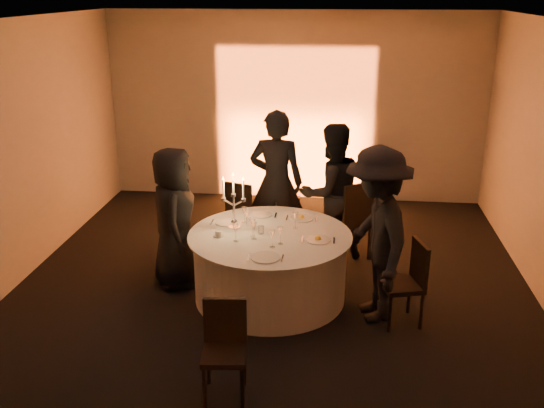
# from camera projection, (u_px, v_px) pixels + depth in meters

# --- Properties ---
(floor) EXTENTS (7.00, 7.00, 0.00)m
(floor) POSITION_uv_depth(u_px,v_px,m) (270.00, 297.00, 6.88)
(floor) COLOR black
(floor) RESTS_ON ground
(ceiling) EXTENTS (7.00, 7.00, 0.00)m
(ceiling) POSITION_uv_depth(u_px,v_px,m) (270.00, 22.00, 5.86)
(ceiling) COLOR white
(ceiling) RESTS_ON wall_back
(wall_back) EXTENTS (7.00, 0.00, 7.00)m
(wall_back) POSITION_uv_depth(u_px,v_px,m) (295.00, 108.00, 9.64)
(wall_back) COLOR #B6B1A9
(wall_back) RESTS_ON floor
(wall_front) EXTENTS (7.00, 0.00, 7.00)m
(wall_front) POSITION_uv_depth(u_px,v_px,m) (192.00, 364.00, 3.10)
(wall_front) COLOR #B6B1A9
(wall_front) RESTS_ON floor
(wall_left) EXTENTS (0.00, 7.00, 7.00)m
(wall_left) POSITION_uv_depth(u_px,v_px,m) (0.00, 162.00, 6.69)
(wall_left) COLOR #B6B1A9
(wall_left) RESTS_ON floor
(uplighter_fixture) EXTENTS (0.25, 0.12, 0.10)m
(uplighter_fixture) POSITION_uv_depth(u_px,v_px,m) (292.00, 200.00, 9.86)
(uplighter_fixture) COLOR black
(uplighter_fixture) RESTS_ON floor
(banquet_table) EXTENTS (1.80, 1.80, 0.77)m
(banquet_table) POSITION_uv_depth(u_px,v_px,m) (270.00, 266.00, 6.75)
(banquet_table) COLOR black
(banquet_table) RESTS_ON floor
(chair_left) EXTENTS (0.51, 0.51, 0.85)m
(chair_left) POSITION_uv_depth(u_px,v_px,m) (171.00, 230.00, 7.53)
(chair_left) COLOR black
(chair_left) RESTS_ON floor
(chair_back_left) EXTENTS (0.50, 0.50, 0.89)m
(chair_back_left) POSITION_uv_depth(u_px,v_px,m) (242.00, 209.00, 8.14)
(chair_back_left) COLOR black
(chair_back_left) RESTS_ON floor
(chair_back_right) EXTENTS (0.65, 0.65, 1.06)m
(chair_back_right) POSITION_uv_depth(u_px,v_px,m) (353.00, 216.00, 7.62)
(chair_back_right) COLOR black
(chair_back_right) RESTS_ON floor
(chair_right) EXTENTS (0.48, 0.48, 0.89)m
(chair_right) POSITION_uv_depth(u_px,v_px,m) (409.00, 278.00, 6.21)
(chair_right) COLOR black
(chair_right) RESTS_ON floor
(chair_front) EXTENTS (0.41, 0.41, 0.85)m
(chair_front) POSITION_uv_depth(u_px,v_px,m) (225.00, 343.00, 5.13)
(chair_front) COLOR black
(chair_front) RESTS_ON floor
(guest_left) EXTENTS (0.68, 0.90, 1.65)m
(guest_left) POSITION_uv_depth(u_px,v_px,m) (174.00, 218.00, 6.94)
(guest_left) COLOR black
(guest_left) RESTS_ON floor
(guest_back_left) EXTENTS (0.71, 0.49, 1.89)m
(guest_back_left) POSITION_uv_depth(u_px,v_px,m) (276.00, 182.00, 7.78)
(guest_back_left) COLOR black
(guest_back_left) RESTS_ON floor
(guest_back_right) EXTENTS (1.08, 1.00, 1.77)m
(guest_back_right) POSITION_uv_depth(u_px,v_px,m) (331.00, 193.00, 7.59)
(guest_back_right) COLOR black
(guest_back_right) RESTS_ON floor
(guest_right) EXTENTS (0.96, 1.33, 1.86)m
(guest_right) POSITION_uv_depth(u_px,v_px,m) (376.00, 235.00, 6.18)
(guest_right) COLOR black
(guest_right) RESTS_ON floor
(plate_left) EXTENTS (0.36, 0.26, 0.01)m
(plate_left) POSITION_uv_depth(u_px,v_px,m) (227.00, 222.00, 6.93)
(plate_left) COLOR silver
(plate_left) RESTS_ON banquet_table
(plate_back_left) EXTENTS (0.36, 0.25, 0.01)m
(plate_back_left) POSITION_uv_depth(u_px,v_px,m) (261.00, 215.00, 7.17)
(plate_back_left) COLOR silver
(plate_back_left) RESTS_ON banquet_table
(plate_back_right) EXTENTS (0.35, 0.27, 0.08)m
(plate_back_right) POSITION_uv_depth(u_px,v_px,m) (302.00, 217.00, 7.05)
(plate_back_right) COLOR silver
(plate_back_right) RESTS_ON banquet_table
(plate_right) EXTENTS (0.36, 0.27, 0.08)m
(plate_right) POSITION_uv_depth(u_px,v_px,m) (318.00, 239.00, 6.45)
(plate_right) COLOR silver
(plate_right) RESTS_ON banquet_table
(plate_front) EXTENTS (0.36, 0.30, 0.01)m
(plate_front) POSITION_uv_depth(u_px,v_px,m) (265.00, 257.00, 6.04)
(plate_front) COLOR silver
(plate_front) RESTS_ON banquet_table
(coffee_cup) EXTENTS (0.11, 0.11, 0.07)m
(coffee_cup) POSITION_uv_depth(u_px,v_px,m) (218.00, 234.00, 6.56)
(coffee_cup) COLOR silver
(coffee_cup) RESTS_ON banquet_table
(candelabra) EXTENTS (0.27, 0.13, 0.65)m
(candelabra) POSITION_uv_depth(u_px,v_px,m) (234.00, 209.00, 6.71)
(candelabra) COLOR white
(candelabra) RESTS_ON banquet_table
(wine_glass_a) EXTENTS (0.07, 0.07, 0.19)m
(wine_glass_a) POSITION_uv_depth(u_px,v_px,m) (272.00, 235.00, 6.24)
(wine_glass_a) COLOR silver
(wine_glass_a) RESTS_ON banquet_table
(wine_glass_b) EXTENTS (0.07, 0.07, 0.19)m
(wine_glass_b) POSITION_uv_depth(u_px,v_px,m) (244.00, 211.00, 6.90)
(wine_glass_b) COLOR silver
(wine_glass_b) RESTS_ON banquet_table
(wine_glass_c) EXTENTS (0.07, 0.07, 0.19)m
(wine_glass_c) POSITION_uv_depth(u_px,v_px,m) (236.00, 229.00, 6.39)
(wine_glass_c) COLOR silver
(wine_glass_c) RESTS_ON banquet_table
(wine_glass_d) EXTENTS (0.07, 0.07, 0.19)m
(wine_glass_d) POSITION_uv_depth(u_px,v_px,m) (295.00, 217.00, 6.74)
(wine_glass_d) COLOR silver
(wine_glass_d) RESTS_ON banquet_table
(wine_glass_e) EXTENTS (0.07, 0.07, 0.19)m
(wine_glass_e) POSITION_uv_depth(u_px,v_px,m) (253.00, 224.00, 6.52)
(wine_glass_e) COLOR silver
(wine_glass_e) RESTS_ON banquet_table
(wine_glass_f) EXTENTS (0.07, 0.07, 0.19)m
(wine_glass_f) POSITION_uv_depth(u_px,v_px,m) (281.00, 232.00, 6.32)
(wine_glass_f) COLOR silver
(wine_glass_f) RESTS_ON banquet_table
(wine_glass_g) EXTENTS (0.07, 0.07, 0.19)m
(wine_glass_g) POSITION_uv_depth(u_px,v_px,m) (254.00, 227.00, 6.45)
(wine_glass_g) COLOR silver
(wine_glass_g) RESTS_ON banquet_table
(tumbler_a) EXTENTS (0.07, 0.07, 0.09)m
(tumbler_a) POSITION_uv_depth(u_px,v_px,m) (249.00, 222.00, 6.85)
(tumbler_a) COLOR silver
(tumbler_a) RESTS_ON banquet_table
(tumbler_b) EXTENTS (0.07, 0.07, 0.09)m
(tumbler_b) POSITION_uv_depth(u_px,v_px,m) (261.00, 230.00, 6.62)
(tumbler_b) COLOR silver
(tumbler_b) RESTS_ON banquet_table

